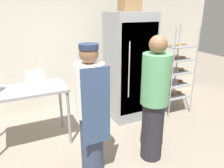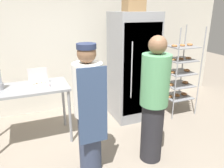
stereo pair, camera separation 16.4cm
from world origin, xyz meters
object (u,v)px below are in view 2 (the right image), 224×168
object	(u,v)px
person_baker	(89,110)
person_customer	(154,101)
baking_rack	(179,72)
donut_box	(39,83)
refrigerator	(133,67)
cardboard_storage_box	(134,5)

from	to	relation	value
person_baker	person_customer	size ratio (longest dim) A/B	0.96
baking_rack	donut_box	xyz separation A→B (m)	(-2.57, 0.00, 0.12)
donut_box	baking_rack	bearing A→B (deg)	-0.08
refrigerator	baking_rack	bearing A→B (deg)	-12.42
donut_box	person_customer	distance (m)	1.71
refrigerator	baking_rack	size ratio (longest dim) A/B	1.15
person_customer	donut_box	bearing A→B (deg)	140.81
baking_rack	cardboard_storage_box	world-z (taller)	cardboard_storage_box
person_baker	person_customer	bearing A→B (deg)	-6.64
refrigerator	person_customer	bearing A→B (deg)	-105.08
cardboard_storage_box	refrigerator	bearing A→B (deg)	-97.93
donut_box	person_baker	world-z (taller)	person_baker
donut_box	person_customer	xyz separation A→B (m)	(1.32, -1.08, -0.08)
refrigerator	person_customer	size ratio (longest dim) A/B	1.14
baking_rack	person_baker	bearing A→B (deg)	-154.88
baking_rack	cardboard_storage_box	size ratio (longest dim) A/B	4.95
cardboard_storage_box	person_customer	distance (m)	1.81
donut_box	cardboard_storage_box	xyz separation A→B (m)	(1.67, 0.25, 1.10)
refrigerator	baking_rack	xyz separation A→B (m)	(0.90, -0.20, -0.14)
baking_rack	person_baker	xyz separation A→B (m)	(-2.08, -0.98, 0.02)
baking_rack	person_baker	distance (m)	2.30
baking_rack	donut_box	distance (m)	2.57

